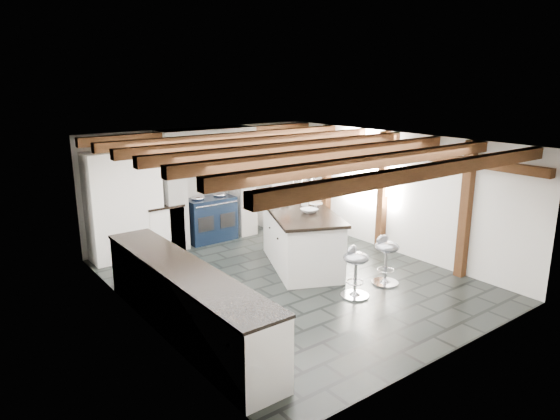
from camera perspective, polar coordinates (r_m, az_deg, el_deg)
ground at (r=8.40m, az=1.11°, el=-7.94°), size 6.00×6.00×0.00m
room_shell at (r=8.87m, az=-7.63°, el=0.42°), size 6.00×6.03×6.00m
range_cooker at (r=10.37m, az=-8.03°, el=-0.93°), size 1.00×0.63×0.99m
kitchen_island at (r=8.82m, az=2.44°, el=-3.25°), size 1.81×2.30×1.35m
bar_stool_near at (r=8.24m, az=12.00°, el=-4.99°), size 0.44×0.44×0.81m
bar_stool_far at (r=7.68m, az=8.59°, el=-6.33°), size 0.50×0.50×0.80m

